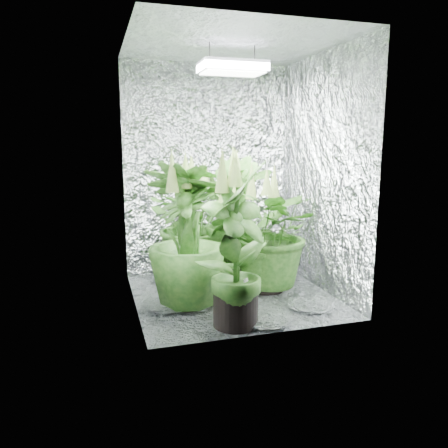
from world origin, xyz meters
TOP-DOWN VIEW (x-y plane):
  - ground at (0.00, 0.00)m, footprint 1.60×1.60m
  - walls at (0.00, 0.00)m, footprint 1.62×1.62m
  - ceiling at (0.00, 0.00)m, footprint 1.60×1.60m
  - grow_lamp at (0.00, 0.00)m, footprint 0.50×0.30m
  - plant_a at (-0.18, 0.58)m, footprint 0.96×0.96m
  - plant_b at (0.00, 0.11)m, footprint 0.61×0.61m
  - plant_c at (0.11, 0.39)m, footprint 0.66×0.66m
  - plant_d at (-0.41, -0.14)m, footprint 0.84×0.84m
  - plant_e at (0.32, 0.03)m, footprint 1.06×1.06m
  - plant_f at (-0.17, -0.61)m, footprint 0.79×0.79m
  - circulation_fan at (0.60, 0.33)m, footprint 0.17×0.32m
  - plant_label at (-0.10, -0.64)m, footprint 0.05×0.05m

SIDE VIEW (x-z plane):
  - ground at x=0.00m, z-range 0.00..0.00m
  - circulation_fan at x=0.60m, z-range -0.03..0.34m
  - plant_label at x=-0.10m, z-range 0.26..0.34m
  - plant_b at x=0.00m, z-range -0.04..0.91m
  - plant_e at x=0.32m, z-range -0.03..1.06m
  - plant_a at x=-0.18m, z-range -0.03..1.08m
  - plant_d at x=-0.41m, z-range -0.04..1.16m
  - plant_f at x=-0.17m, z-range -0.05..1.17m
  - plant_c at x=0.11m, z-range -0.05..1.18m
  - walls at x=0.00m, z-range 0.00..2.00m
  - grow_lamp at x=0.00m, z-range 1.72..1.94m
  - ceiling at x=0.00m, z-range 2.00..2.00m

